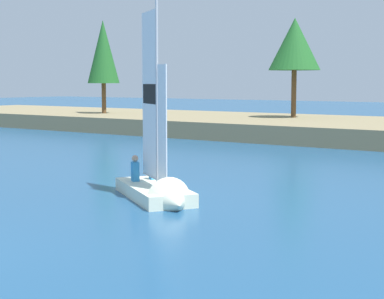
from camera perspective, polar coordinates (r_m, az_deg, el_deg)
The scene contains 4 objects.
shore_bank at distance 38.66m, azimuth 16.45°, elevation 1.66°, with size 80.00×12.51×1.06m, color #897A56.
shoreline_tree_left at distance 47.95m, azimuth -8.18°, elevation 8.87°, with size 2.42×2.42×7.05m.
shoreline_tree_midleft at distance 42.38m, azimuth 9.44°, elevation 9.53°, with size 3.46×3.46×6.63m.
sailboat at distance 17.78m, azimuth -2.89°, elevation -3.48°, with size 4.20×3.47×6.38m.
Camera 1 is at (12.17, -5.60, 3.44)m, focal length 57.90 mm.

